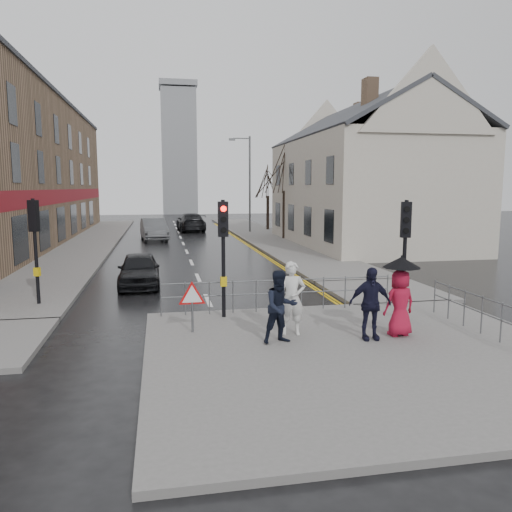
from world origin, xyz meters
name	(u,v)px	position (x,y,z in m)	size (l,w,h in m)	color
ground	(218,324)	(0.00, 0.00, 0.00)	(120.00, 120.00, 0.00)	black
near_pavement	(365,354)	(3.00, -3.50, 0.07)	(10.00, 9.00, 0.14)	#605E5B
left_pavement	(90,241)	(-6.50, 23.00, 0.07)	(4.00, 44.00, 0.14)	#605E5B
right_pavement	(263,236)	(6.50, 25.00, 0.07)	(4.00, 40.00, 0.14)	#605E5B
pavement_bridge_right	(383,291)	(6.50, 3.00, 0.07)	(4.00, 4.20, 0.14)	#605E5B
building_right_cream	(364,174)	(12.00, 18.00, 4.78)	(9.00, 16.40, 10.10)	beige
church_tower	(179,153)	(1.50, 62.00, 9.00)	(5.00, 5.00, 18.00)	gray
traffic_signal_near_left	(223,238)	(0.20, 0.20, 2.46)	(0.28, 0.27, 3.40)	black
traffic_signal_near_right	(405,239)	(5.20, -1.00, 2.46)	(0.34, 0.33, 3.40)	black
traffic_signal_far_left	(35,233)	(-5.50, 3.00, 2.46)	(0.34, 0.33, 3.40)	black
guard_railing_front	(279,288)	(1.95, 0.60, 0.86)	(7.14, 0.04, 1.00)	#595B5E
guard_railing_side	(482,307)	(6.50, -2.75, 0.84)	(0.04, 4.54, 1.00)	#595B5E
warning_sign	(192,298)	(-0.80, -1.21, 1.04)	(0.80, 0.07, 1.35)	#595B5E
street_lamp	(248,178)	(5.82, 28.00, 4.71)	(1.83, 0.25, 8.00)	#595B5E
tree_near	(285,170)	(7.50, 22.00, 5.14)	(2.40, 2.40, 6.58)	black
tree_far	(268,181)	(8.00, 30.00, 4.42)	(2.40, 2.40, 5.64)	black
pedestrian_a	(292,298)	(1.69, -1.85, 1.08)	(0.69, 0.45, 1.88)	silver
pedestrian_b	(281,307)	(1.24, -2.49, 1.03)	(0.86, 0.67, 1.78)	black
pedestrian_with_umbrella	(400,293)	(4.34, -2.49, 1.25)	(0.96, 0.96, 2.03)	#A3132E
pedestrian_d	(370,303)	(3.48, -2.64, 1.05)	(1.06, 0.44, 1.81)	black
car_parked	(139,270)	(-2.42, 6.04, 0.67)	(1.57, 3.91, 1.33)	black
car_mid	(154,229)	(-2.01, 23.78, 0.80)	(1.70, 4.88, 1.61)	#505256
car_far	(191,222)	(1.17, 31.08, 0.80)	(2.25, 5.52, 1.60)	black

